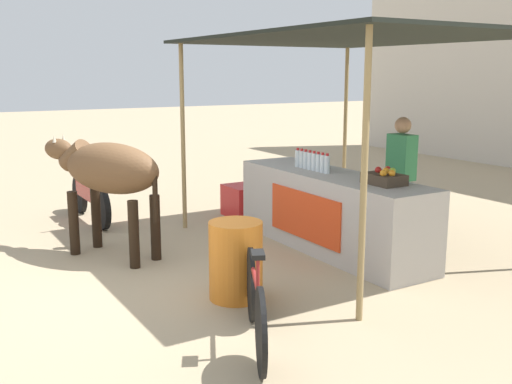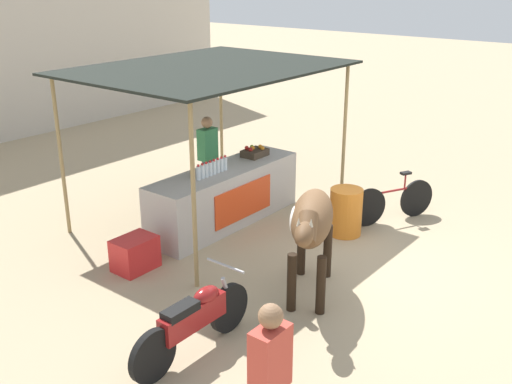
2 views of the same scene
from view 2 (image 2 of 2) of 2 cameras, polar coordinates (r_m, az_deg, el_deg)
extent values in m
plane|color=tan|center=(9.05, 7.68, -6.31)|extent=(60.00, 60.00, 0.00)
cube|color=#B2ADA8|center=(10.04, -2.98, -0.38)|extent=(3.00, 0.80, 0.96)
cube|color=red|center=(9.79, -1.17, -0.91)|extent=(1.40, 0.02, 0.58)
cube|color=black|center=(9.70, -4.57, 11.73)|extent=(4.20, 3.20, 0.04)
cylinder|color=#997F51|center=(7.73, -5.96, -0.53)|extent=(0.06, 0.06, 2.59)
cylinder|color=#997F51|center=(10.62, 8.41, 5.21)|extent=(0.06, 0.06, 2.59)
cylinder|color=#997F51|center=(9.87, -18.09, 3.22)|extent=(0.06, 0.06, 2.59)
cylinder|color=#997F51|center=(12.27, -3.35, 7.45)|extent=(0.06, 0.06, 2.59)
cylinder|color=silver|center=(9.35, -5.50, 1.79)|extent=(0.07, 0.07, 0.22)
cylinder|color=red|center=(9.31, -5.52, 2.52)|extent=(0.04, 0.04, 0.03)
cylinder|color=silver|center=(9.41, -5.12, 1.93)|extent=(0.07, 0.07, 0.22)
cylinder|color=red|center=(9.37, -5.14, 2.66)|extent=(0.04, 0.04, 0.03)
cylinder|color=silver|center=(9.47, -4.75, 2.07)|extent=(0.07, 0.07, 0.22)
cylinder|color=red|center=(9.43, -4.77, 2.79)|extent=(0.04, 0.04, 0.03)
cylinder|color=silver|center=(9.53, -4.38, 2.20)|extent=(0.07, 0.07, 0.22)
cylinder|color=red|center=(9.50, -4.40, 2.92)|extent=(0.04, 0.04, 0.03)
cylinder|color=silver|center=(9.60, -4.02, 2.34)|extent=(0.07, 0.07, 0.22)
cylinder|color=red|center=(9.56, -4.03, 3.05)|extent=(0.04, 0.04, 0.03)
cylinder|color=silver|center=(9.66, -3.66, 2.47)|extent=(0.07, 0.07, 0.22)
cylinder|color=red|center=(9.62, -3.67, 3.18)|extent=(0.04, 0.04, 0.03)
cylinder|color=silver|center=(9.72, -3.30, 2.60)|extent=(0.07, 0.07, 0.22)
cylinder|color=red|center=(9.69, -3.32, 3.30)|extent=(0.04, 0.04, 0.03)
cylinder|color=silver|center=(9.79, -2.95, 2.72)|extent=(0.07, 0.07, 0.22)
cylinder|color=red|center=(9.75, -2.97, 3.42)|extent=(0.04, 0.04, 0.03)
cube|color=#3F3326|center=(10.52, -0.12, 3.74)|extent=(0.44, 0.32, 0.12)
sphere|color=#B21E19|center=(10.42, -0.52, 4.07)|extent=(0.08, 0.08, 0.08)
sphere|color=#B21E19|center=(10.52, -0.89, 4.22)|extent=(0.08, 0.08, 0.08)
sphere|color=orange|center=(10.51, -0.31, 4.21)|extent=(0.08, 0.08, 0.08)
sphere|color=#8CB22D|center=(10.58, -0.39, 4.32)|extent=(0.08, 0.08, 0.08)
sphere|color=orange|center=(10.59, 0.41, 4.34)|extent=(0.08, 0.08, 0.08)
sphere|color=orange|center=(10.51, 0.62, 4.21)|extent=(0.08, 0.08, 0.08)
cylinder|color=#383842|center=(10.81, -4.53, 0.91)|extent=(0.22, 0.22, 0.88)
cube|color=#337F4C|center=(10.59, -4.63, 4.58)|extent=(0.34, 0.20, 0.56)
sphere|color=#A87A56|center=(10.49, -4.70, 6.63)|extent=(0.20, 0.20, 0.20)
cube|color=red|center=(8.75, -11.45, -5.77)|extent=(0.60, 0.44, 0.48)
cylinder|color=orange|center=(9.73, 8.55, -1.87)|extent=(0.53, 0.53, 0.77)
ellipsoid|color=brown|center=(7.66, 5.38, -2.43)|extent=(1.48, 1.10, 0.60)
cylinder|color=black|center=(7.51, 6.20, -8.82)|extent=(0.12, 0.12, 0.78)
cylinder|color=black|center=(7.54, 3.41, -8.60)|extent=(0.12, 0.12, 0.78)
cylinder|color=black|center=(8.38, 6.83, -5.59)|extent=(0.12, 0.12, 0.78)
cylinder|color=black|center=(8.41, 4.34, -5.40)|extent=(0.12, 0.12, 0.78)
cylinder|color=brown|center=(7.07, 4.89, -3.49)|extent=(0.51, 0.42, 0.41)
ellipsoid|color=brown|center=(6.78, 4.62, -4.04)|extent=(0.49, 0.40, 0.26)
cone|color=beige|center=(6.73, 5.26, -2.93)|extent=(0.05, 0.05, 0.10)
cone|color=beige|center=(6.75, 4.08, -2.84)|extent=(0.05, 0.05, 0.10)
cylinder|color=black|center=(8.37, 5.80, -2.39)|extent=(0.06, 0.06, 0.60)
ellipsoid|color=silver|center=(7.59, 3.64, -2.60)|extent=(0.44, 0.29, 0.32)
cylinder|color=black|center=(7.19, -2.59, -10.97)|extent=(0.60, 0.08, 0.60)
cylinder|color=black|center=(6.49, -9.80, -15.15)|extent=(0.60, 0.08, 0.60)
cube|color=maroon|center=(6.73, -6.04, -11.70)|extent=(0.90, 0.18, 0.28)
ellipsoid|color=maroon|center=(6.78, -4.77, -9.80)|extent=(0.36, 0.20, 0.20)
cube|color=black|center=(6.54, -7.21, -11.14)|extent=(0.44, 0.18, 0.10)
cylinder|color=#99999E|center=(6.88, -2.94, -7.01)|extent=(0.03, 0.55, 0.03)
cylinder|color=#99999E|center=(7.08, -2.73, -9.65)|extent=(0.20, 0.05, 0.49)
cylinder|color=black|center=(10.12, 10.66, -1.45)|extent=(0.61, 0.33, 0.66)
cylinder|color=black|center=(10.71, 15.03, -0.58)|extent=(0.61, 0.33, 0.66)
cylinder|color=maroon|center=(10.33, 13.00, 0.13)|extent=(0.78, 0.41, 0.04)
cylinder|color=maroon|center=(10.43, 14.01, 0.93)|extent=(0.03, 0.03, 0.28)
cube|color=black|center=(10.37, 14.09, 1.76)|extent=(0.21, 0.17, 0.04)
cube|color=#BF3F33|center=(4.91, 1.37, -15.59)|extent=(0.34, 0.20, 0.56)
sphere|color=#8C6647|center=(4.69, 1.41, -11.74)|extent=(0.20, 0.20, 0.20)
camera|label=1|loc=(13.01, 30.92, 9.39)|focal=42.00mm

